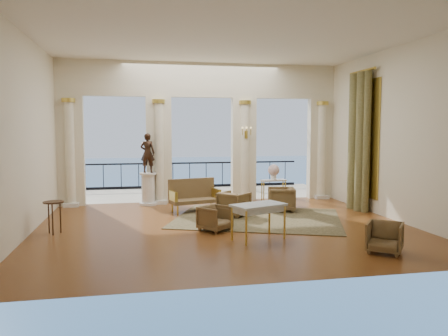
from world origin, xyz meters
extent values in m
plane|color=#4B2913|center=(0.00, 0.00, 0.00)|extent=(9.00, 9.00, 0.00)
plane|color=#F1E7CA|center=(0.00, -4.00, 2.25)|extent=(9.00, 0.00, 9.00)
plane|color=#F1E7CA|center=(-4.50, 0.00, 2.25)|extent=(0.00, 8.00, 8.00)
plane|color=#F1E7CA|center=(4.50, 0.00, 2.25)|extent=(0.00, 8.00, 8.00)
plane|color=white|center=(0.00, 0.00, 4.50)|extent=(9.00, 9.00, 0.00)
cube|color=white|center=(0.00, 3.85, 3.95)|extent=(9.00, 0.30, 1.10)
cube|color=white|center=(-4.10, 3.85, 1.70)|extent=(0.80, 0.30, 3.40)
cylinder|color=white|center=(-4.10, 3.67, 1.60)|extent=(0.28, 0.28, 3.20)
cylinder|color=gold|center=(-4.10, 3.67, 3.25)|extent=(0.40, 0.40, 0.12)
cube|color=silver|center=(-4.10, 3.67, 0.06)|extent=(0.45, 0.45, 0.12)
cube|color=white|center=(-1.40, 3.85, 1.70)|extent=(0.80, 0.30, 3.40)
cylinder|color=white|center=(-1.40, 3.67, 1.60)|extent=(0.28, 0.28, 3.20)
cylinder|color=gold|center=(-1.40, 3.67, 3.25)|extent=(0.40, 0.40, 0.12)
cube|color=silver|center=(-1.40, 3.67, 0.06)|extent=(0.45, 0.45, 0.12)
cube|color=white|center=(1.40, 3.85, 1.70)|extent=(0.80, 0.30, 3.40)
cylinder|color=white|center=(1.40, 3.67, 1.60)|extent=(0.28, 0.28, 3.20)
cylinder|color=gold|center=(1.40, 3.67, 3.25)|extent=(0.40, 0.40, 0.12)
cube|color=silver|center=(1.40, 3.67, 0.06)|extent=(0.45, 0.45, 0.12)
cube|color=white|center=(4.10, 3.85, 1.70)|extent=(0.80, 0.30, 3.40)
cylinder|color=white|center=(4.10, 3.67, 1.60)|extent=(0.28, 0.28, 3.20)
cylinder|color=gold|center=(4.10, 3.67, 3.25)|extent=(0.40, 0.40, 0.12)
cube|color=silver|center=(4.10, 3.67, 0.06)|extent=(0.45, 0.45, 0.12)
cube|color=#AAA18C|center=(0.00, 5.80, -0.05)|extent=(10.00, 3.60, 0.10)
cube|color=black|center=(0.00, 7.40, 1.00)|extent=(9.00, 0.06, 0.06)
cube|color=black|center=(0.00, 7.40, 0.05)|extent=(9.00, 0.06, 0.10)
cylinder|color=black|center=(0.00, 7.40, 0.50)|extent=(0.03, 0.03, 1.00)
cylinder|color=black|center=(-4.10, 7.40, 0.50)|extent=(0.03, 0.03, 1.00)
cylinder|color=black|center=(4.10, 7.40, 0.50)|extent=(0.03, 0.03, 1.00)
cylinder|color=#4C3823|center=(2.00, 6.60, 2.10)|extent=(0.20, 0.20, 4.20)
plane|color=#31679A|center=(0.00, 60.00, -6.00)|extent=(160.00, 160.00, 0.00)
cylinder|color=brown|center=(4.30, 1.05, 2.00)|extent=(0.26, 0.26, 4.00)
cylinder|color=brown|center=(4.26, 1.50, 2.00)|extent=(0.32, 0.32, 4.00)
cylinder|color=brown|center=(4.30, 1.95, 2.00)|extent=(0.26, 0.26, 4.00)
cylinder|color=gold|center=(4.35, 1.50, 4.05)|extent=(0.08, 1.40, 0.08)
cube|color=gold|center=(4.47, 1.50, 2.10)|extent=(0.04, 1.60, 3.40)
cube|color=gold|center=(1.40, 3.53, 2.20)|extent=(0.10, 0.04, 0.25)
cylinder|color=gold|center=(1.26, 3.45, 2.30)|extent=(0.02, 0.02, 0.22)
cylinder|color=gold|center=(1.40, 3.45, 2.30)|extent=(0.02, 0.02, 0.22)
cylinder|color=gold|center=(1.54, 3.45, 2.30)|extent=(0.02, 0.02, 0.22)
cube|color=#292E18|center=(1.05, 0.80, 0.01)|extent=(5.19, 4.64, 0.02)
imported|color=#3F3319|center=(-0.31, -0.36, 0.33)|extent=(0.86, 0.86, 0.65)
imported|color=#3F3319|center=(2.58, -2.80, 0.33)|extent=(0.87, 0.86, 0.66)
imported|color=#3F3319|center=(2.00, 1.68, 0.38)|extent=(0.86, 0.89, 0.77)
imported|color=#3F3319|center=(0.50, 1.26, 0.37)|extent=(0.99, 0.98, 0.74)
cube|color=#3F3319|center=(-0.47, 2.08, 0.32)|extent=(1.52, 0.91, 0.11)
cube|color=#3F3319|center=(-0.54, 2.35, 0.65)|extent=(1.40, 0.43, 0.58)
cube|color=gold|center=(-1.11, 1.92, 0.50)|extent=(0.22, 0.58, 0.27)
cube|color=gold|center=(0.17, 2.24, 0.50)|extent=(0.22, 0.58, 0.27)
cylinder|color=gold|center=(-1.00, 1.71, 0.13)|extent=(0.05, 0.05, 0.26)
cylinder|color=gold|center=(0.18, 2.01, 0.13)|extent=(0.05, 0.05, 0.26)
cylinder|color=gold|center=(-1.12, 2.16, 0.13)|extent=(0.05, 0.05, 0.26)
cylinder|color=gold|center=(0.07, 2.45, 0.13)|extent=(0.05, 0.05, 0.26)
cube|color=#A1B6C7|center=(0.46, -1.36, 0.75)|extent=(1.28, 1.00, 0.05)
cylinder|color=gold|center=(0.08, -1.80, 0.36)|extent=(0.05, 0.05, 0.73)
cylinder|color=gold|center=(1.04, -1.40, 0.36)|extent=(0.05, 0.05, 0.73)
cylinder|color=gold|center=(-0.11, -1.32, 0.36)|extent=(0.05, 0.05, 0.73)
cylinder|color=gold|center=(0.84, -0.93, 0.36)|extent=(0.05, 0.05, 0.73)
cylinder|color=silver|center=(-1.77, 3.50, 0.04)|extent=(0.56, 0.56, 0.07)
cylinder|color=silver|center=(-1.77, 3.50, 0.51)|extent=(0.41, 0.41, 0.89)
cylinder|color=silver|center=(-1.77, 3.50, 0.99)|extent=(0.52, 0.52, 0.06)
imported|color=black|center=(-1.77, 3.50, 1.64)|extent=(0.51, 0.41, 1.23)
cube|color=silver|center=(2.20, 3.05, 0.74)|extent=(0.84, 0.42, 0.04)
cylinder|color=gold|center=(1.86, 2.89, 0.36)|extent=(0.04, 0.04, 0.72)
cylinder|color=gold|center=(2.57, 2.99, 0.36)|extent=(0.04, 0.04, 0.72)
cylinder|color=gold|center=(1.83, 3.11, 0.36)|extent=(0.04, 0.04, 0.72)
cylinder|color=gold|center=(2.54, 3.21, 0.36)|extent=(0.04, 0.04, 0.72)
cylinder|color=white|center=(2.20, 3.05, 0.88)|extent=(0.18, 0.18, 0.23)
sphere|color=#BF848F|center=(2.20, 3.05, 1.07)|extent=(0.37, 0.37, 0.37)
cylinder|color=black|center=(-3.96, 0.04, 0.73)|extent=(0.46, 0.46, 0.03)
cylinder|color=black|center=(-3.83, 0.11, 0.36)|extent=(0.03, 0.03, 0.72)
cylinder|color=black|center=(-4.09, 0.12, 0.36)|extent=(0.03, 0.03, 0.72)
cylinder|color=black|center=(-3.96, -0.10, 0.36)|extent=(0.03, 0.03, 0.72)
camera|label=1|loc=(-2.06, -10.29, 2.38)|focal=35.00mm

